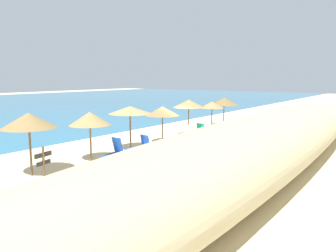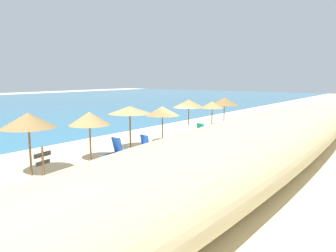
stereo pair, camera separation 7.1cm
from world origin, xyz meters
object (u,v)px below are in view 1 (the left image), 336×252
at_px(lounge_chair_1, 197,132).
at_px(beach_umbrella_6, 224,101).
at_px(beach_umbrella_2, 130,110).
at_px(lounge_chair_3, 114,151).
at_px(lounge_chair_2, 189,136).
at_px(beach_ball, 225,133).
at_px(lounge_chair_0, 140,146).
at_px(beach_umbrella_5, 212,105).
at_px(beach_umbrella_1, 90,119).
at_px(wooden_signpost, 44,165).
at_px(beach_umbrella_4, 189,104).
at_px(beach_umbrella_0, 29,121).
at_px(beach_umbrella_3, 162,111).
at_px(lounge_chair_4, 223,128).

bearing_deg(lounge_chair_1, beach_umbrella_6, -75.98).
height_order(beach_umbrella_2, lounge_chair_3, beach_umbrella_2).
bearing_deg(beach_umbrella_2, lounge_chair_1, -9.88).
bearing_deg(lounge_chair_3, lounge_chair_1, -100.31).
height_order(lounge_chair_2, beach_ball, lounge_chair_2).
relative_size(lounge_chair_0, lounge_chair_3, 1.04).
xyz_separation_m(lounge_chair_0, lounge_chair_1, (6.13, -0.17, 0.01)).
distance_m(beach_umbrella_5, lounge_chair_2, 6.04).
distance_m(beach_umbrella_1, lounge_chair_3, 2.16).
bearing_deg(lounge_chair_1, beach_umbrella_2, 84.17).
bearing_deg(wooden_signpost, beach_umbrella_6, -3.94).
relative_size(beach_umbrella_4, beach_umbrella_5, 1.14).
relative_size(beach_umbrella_4, wooden_signpost, 1.57).
height_order(beach_umbrella_1, lounge_chair_1, beach_umbrella_1).
bearing_deg(beach_umbrella_0, beach_umbrella_5, -1.14).
bearing_deg(beach_umbrella_0, beach_umbrella_3, -1.74).
xyz_separation_m(beach_umbrella_1, lounge_chair_3, (0.91, -0.77, -1.81)).
relative_size(beach_umbrella_0, beach_umbrella_5, 1.18).
relative_size(beach_umbrella_0, lounge_chair_3, 2.00).
xyz_separation_m(beach_umbrella_1, beach_umbrella_4, (9.14, -0.21, 0.21)).
distance_m(lounge_chair_2, lounge_chair_4, 5.06).
bearing_deg(lounge_chair_2, lounge_chair_0, 78.74).
bearing_deg(lounge_chair_1, lounge_chair_0, 92.49).
bearing_deg(beach_ball, beach_umbrella_2, 165.26).
bearing_deg(lounge_chair_4, beach_umbrella_1, 110.48).
relative_size(beach_umbrella_0, lounge_chair_0, 1.92).
relative_size(beach_umbrella_3, lounge_chair_1, 1.64).
bearing_deg(beach_umbrella_6, wooden_signpost, -173.21).
relative_size(beach_umbrella_5, beach_umbrella_6, 0.92).
bearing_deg(lounge_chair_2, lounge_chair_3, 82.52).
distance_m(beach_umbrella_3, beach_umbrella_6, 9.63).
distance_m(beach_umbrella_2, lounge_chair_0, 2.24).
height_order(beach_umbrella_5, lounge_chair_3, beach_umbrella_5).
distance_m(beach_umbrella_0, wooden_signpost, 2.83).
bearing_deg(beach_umbrella_3, beach_umbrella_2, 174.90).
height_order(beach_umbrella_6, lounge_chair_2, beach_umbrella_6).
xyz_separation_m(lounge_chair_1, lounge_chair_4, (3.00, -0.60, 0.02)).
height_order(lounge_chair_3, beach_ball, lounge_chair_3).
bearing_deg(lounge_chair_3, lounge_chair_2, -106.99).
distance_m(beach_umbrella_0, beach_umbrella_4, 12.49).
relative_size(beach_umbrella_4, lounge_chair_0, 1.86).
distance_m(beach_umbrella_0, lounge_chair_3, 4.80).
bearing_deg(beach_umbrella_4, beach_umbrella_3, 179.21).
height_order(beach_umbrella_5, lounge_chair_0, beach_umbrella_5).
distance_m(beach_umbrella_1, lounge_chair_2, 7.45).
distance_m(lounge_chair_1, lounge_chair_4, 3.06).
height_order(lounge_chair_1, wooden_signpost, wooden_signpost).
height_order(beach_umbrella_0, lounge_chair_0, beach_umbrella_0).
bearing_deg(lounge_chair_0, beach_umbrella_1, 80.02).
bearing_deg(beach_umbrella_2, lounge_chair_3, -159.11).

